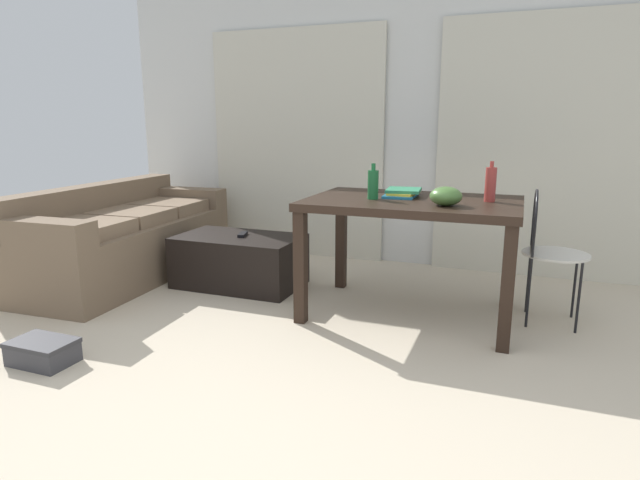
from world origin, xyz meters
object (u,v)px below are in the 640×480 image
coffee_table (239,261)px  wire_chair (545,241)px  tv_remote_primary (243,234)px  bowl (446,196)px  shoebox (43,352)px  book_stack (403,193)px  bottle_far (373,184)px  bottle_near (491,184)px  craft_table (412,215)px  couch (123,239)px

coffee_table → wire_chair: 2.15m
coffee_table → tv_remote_primary: bearing=38.8°
bowl → shoebox: bowl is taller
wire_chair → shoebox: (-2.42, -1.57, -0.45)m
book_stack → shoebox: bearing=-135.6°
coffee_table → bowl: size_ratio=5.00×
wire_chair → bowl: 0.73m
bottle_far → bottle_near: bearing=12.2°
coffee_table → tv_remote_primary: size_ratio=6.23×
craft_table → bottle_near: size_ratio=5.35×
bowl → couch: bearing=174.9°
bottle_far → couch: bearing=176.7°
coffee_table → shoebox: (-0.29, -1.55, -0.13)m
couch → bottle_far: bottle_far is taller
bowl → tv_remote_primary: (-1.54, 0.36, -0.41)m
couch → craft_table: (2.34, -0.04, 0.35)m
bowl → shoebox: 2.34m
bottle_far → book_stack: 0.24m
wire_chair → book_stack: bearing=-175.8°
book_stack → tv_remote_primary: 1.28m
wire_chair → book_stack: 0.92m
wire_chair → bowl: (-0.56, -0.36, 0.30)m
wire_chair → bowl: size_ratio=4.49×
craft_table → book_stack: bearing=130.6°
book_stack → tv_remote_primary: bearing=176.9°
coffee_table → book_stack: (1.25, -0.05, 0.59)m
couch → bowl: bearing=-5.1°
shoebox → craft_table: bearing=40.8°
wire_chair → coffee_table: bearing=-179.5°
bottle_near → book_stack: bottle_near is taller
book_stack → tv_remote_primary: (-1.22, 0.07, -0.38)m
bottle_near → coffee_table: bearing=177.5°
craft_table → bottle_far: bearing=-161.7°
bottle_far → shoebox: bottle_far is taller
bottle_far → book_stack: (0.15, 0.18, -0.07)m
wire_chair → bottle_far: bottle_far is taller
craft_table → bowl: 0.33m
couch → bottle_near: bottle_near is taller
bottle_far → shoebox: 2.07m
wire_chair → tv_remote_primary: (-2.10, 0.00, -0.12)m
coffee_table → bottle_far: bottle_far is taller
coffee_table → bowl: (1.56, -0.34, 0.62)m
bottle_near → shoebox: 2.67m
wire_chair → bottle_near: (-0.34, -0.10, 0.35)m
craft_table → bottle_near: (0.45, 0.07, 0.20)m
craft_table → coffee_table: bearing=173.6°
bottle_near → tv_remote_primary: bearing=176.8°
wire_chair → couch: bearing=-177.7°
coffee_table → wire_chair: wire_chair is taller
wire_chair → bottle_far: bearing=-166.5°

